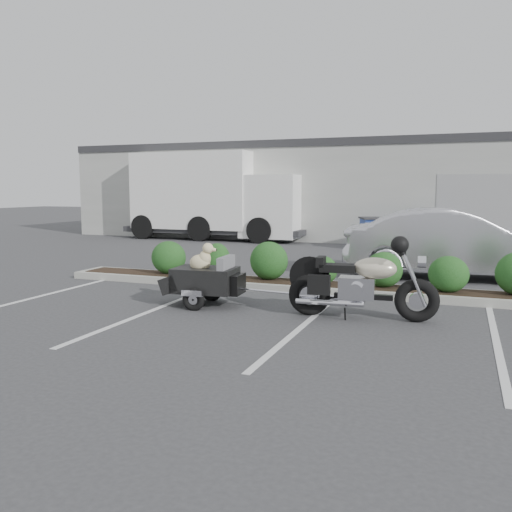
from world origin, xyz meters
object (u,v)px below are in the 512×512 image
(pet_trailer, at_px, (204,279))
(dumpster, at_px, (385,233))
(delivery_truck, at_px, (217,198))
(sedan, at_px, (453,244))
(motorcycle, at_px, (361,285))

(pet_trailer, xyz_separation_m, dumpster, (1.77, 10.49, 0.08))
(dumpster, distance_m, delivery_truck, 7.40)
(sedan, bearing_deg, dumpster, 15.40)
(pet_trailer, relative_size, sedan, 0.39)
(pet_trailer, bearing_deg, motorcycle, -5.17)
(pet_trailer, height_order, sedan, sedan)
(pet_trailer, xyz_separation_m, delivery_truck, (-5.36, 12.10, 1.23))
(motorcycle, relative_size, sedan, 0.49)
(motorcycle, distance_m, delivery_truck, 14.65)
(pet_trailer, distance_m, sedan, 6.24)
(pet_trailer, height_order, dumpster, pet_trailer)
(dumpster, xyz_separation_m, delivery_truck, (-7.13, 1.61, 1.15))
(dumpster, relative_size, delivery_truck, 0.25)
(sedan, distance_m, dumpster, 6.22)
(dumpster, bearing_deg, delivery_truck, 146.88)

